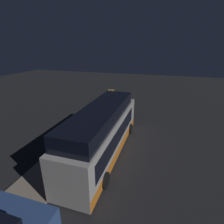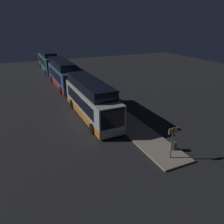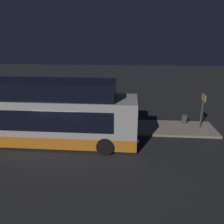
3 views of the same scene
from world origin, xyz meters
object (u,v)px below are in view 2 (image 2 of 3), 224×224
(bus_lead, at_px, (91,101))
(bus_second, at_px, (63,75))
(sign_post, at_px, (172,139))
(suitcase, at_px, (108,111))
(passenger_waiting, at_px, (118,104))
(passenger_boarding, at_px, (123,117))
(trash_bin, at_px, (174,146))
(bus_third, at_px, (48,62))
(passenger_with_bags, at_px, (112,108))

(bus_lead, xyz_separation_m, bus_second, (-12.89, 0.00, 0.04))
(sign_post, bearing_deg, suitcase, -174.73)
(passenger_waiting, distance_m, sign_post, 9.34)
(bus_lead, height_order, sign_post, bus_lead)
(bus_lead, xyz_separation_m, passenger_waiting, (0.71, 2.86, -0.57))
(passenger_boarding, distance_m, trash_bin, 5.82)
(passenger_waiting, bearing_deg, bus_second, 11.48)
(bus_second, distance_m, bus_third, 13.06)
(suitcase, bearing_deg, trash_bin, 12.08)
(bus_second, height_order, passenger_with_bags, bus_second)
(bus_third, bearing_deg, bus_lead, 0.00)
(passenger_boarding, bearing_deg, trash_bin, -37.96)
(passenger_waiting, relative_size, suitcase, 2.05)
(passenger_waiting, distance_m, suitcase, 1.35)
(bus_third, relative_size, trash_bin, 16.94)
(passenger_with_bags, xyz_separation_m, suitcase, (-0.58, -0.27, -0.51))
(passenger_with_bags, distance_m, sign_post, 8.97)
(passenger_waiting, distance_m, passenger_with_bags, 0.99)
(passenger_waiting, bearing_deg, trash_bin, -175.72)
(bus_second, height_order, bus_third, bus_second)
(passenger_boarding, xyz_separation_m, passenger_with_bags, (-2.52, 0.02, 0.00))
(bus_third, xyz_separation_m, passenger_waiting, (26.66, 2.86, -0.60))
(bus_third, relative_size, sign_post, 4.39)
(bus_lead, relative_size, bus_second, 1.01)
(bus_lead, distance_m, bus_second, 12.89)
(bus_lead, height_order, passenger_boarding, bus_lead)
(passenger_with_bags, bearing_deg, sign_post, -169.07)
(bus_lead, relative_size, passenger_boarding, 6.99)
(bus_second, xyz_separation_m, sign_post, (22.92, 2.58, -0.02))
(bus_third, distance_m, passenger_with_bags, 27.14)
(bus_third, height_order, passenger_with_bags, bus_third)
(passenger_waiting, bearing_deg, sign_post, 177.86)
(bus_second, distance_m, passenger_with_bags, 14.16)
(trash_bin, bearing_deg, bus_second, -170.86)
(passenger_waiting, height_order, passenger_with_bags, passenger_waiting)
(sign_post, bearing_deg, bus_lead, -165.60)
(bus_second, bearing_deg, bus_third, -180.00)
(bus_lead, height_order, passenger_with_bags, bus_lead)
(passenger_with_bags, height_order, trash_bin, passenger_with_bags)
(passenger_boarding, bearing_deg, passenger_with_bags, 125.44)
(bus_third, height_order, passenger_boarding, bus_third)
(trash_bin, bearing_deg, bus_third, -174.23)
(bus_second, bearing_deg, bus_lead, 0.00)
(bus_second, height_order, passenger_boarding, bus_second)
(bus_lead, bearing_deg, passenger_with_bags, 60.43)
(trash_bin, bearing_deg, bus_lead, -158.89)
(bus_lead, height_order, bus_third, bus_third)
(bus_lead, relative_size, trash_bin, 16.99)
(bus_lead, bearing_deg, suitcase, 72.32)
(bus_second, relative_size, passenger_boarding, 6.89)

